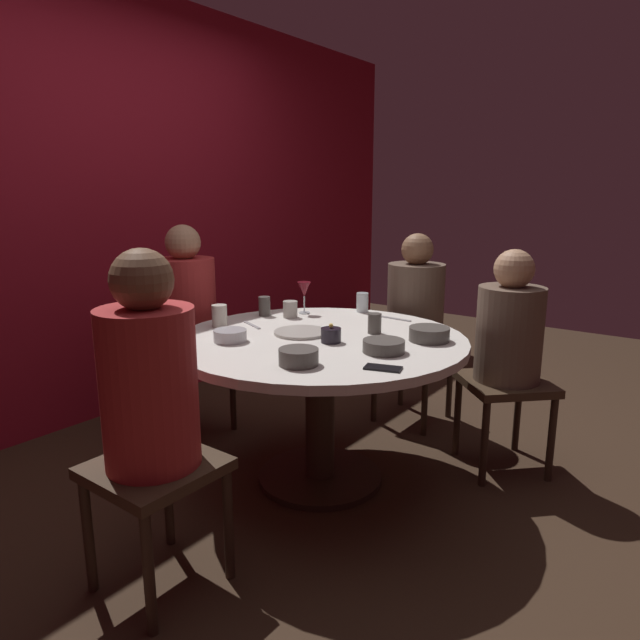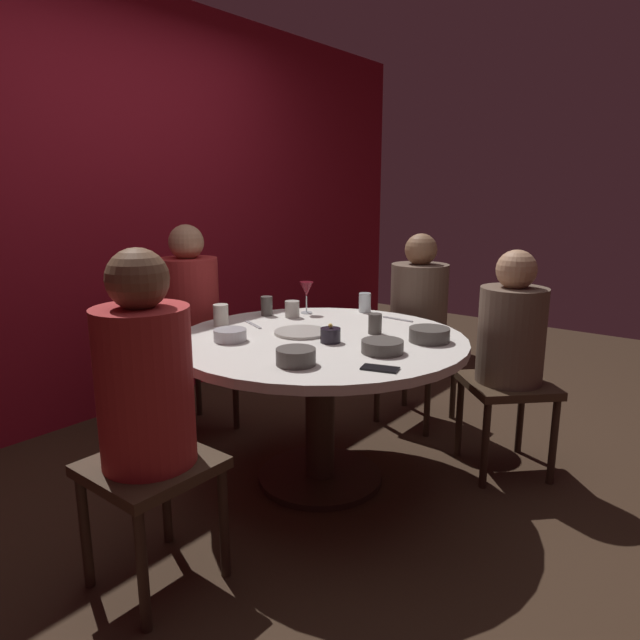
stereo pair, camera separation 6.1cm
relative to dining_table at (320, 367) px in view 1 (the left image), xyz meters
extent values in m
plane|color=#382619|center=(0.00, 0.00, -0.58)|extent=(8.00, 8.00, 0.00)
cube|color=maroon|center=(0.00, 1.64, 0.72)|extent=(6.00, 0.10, 2.60)
cylinder|color=silver|center=(0.00, 0.00, 0.13)|extent=(1.36, 1.36, 0.04)
cylinder|color=#332319|center=(0.00, 0.00, -0.24)|extent=(0.14, 0.14, 0.68)
cylinder|color=#2D2116|center=(0.00, 0.00, -0.56)|extent=(0.60, 0.60, 0.03)
cube|color=#3F2D1E|center=(-0.94, 0.00, -0.13)|extent=(0.40, 0.40, 0.04)
cylinder|color=#B22D2D|center=(-0.94, 0.00, 0.16)|extent=(0.32, 0.32, 0.54)
sphere|color=brown|center=(-0.94, 0.00, 0.53)|extent=(0.20, 0.20, 0.20)
cylinder|color=#332319|center=(-1.11, -0.17, -0.36)|extent=(0.04, 0.04, 0.43)
cylinder|color=#332319|center=(-0.77, -0.17, -0.36)|extent=(0.04, 0.04, 0.43)
cylinder|color=#332319|center=(-1.11, 0.17, -0.36)|extent=(0.04, 0.04, 0.43)
cylinder|color=#332319|center=(-0.77, 0.17, -0.36)|extent=(0.04, 0.04, 0.43)
cube|color=#3F2D1E|center=(0.00, 0.94, -0.13)|extent=(0.40, 0.40, 0.04)
cylinder|color=#B22D2D|center=(0.00, 0.94, 0.17)|extent=(0.33, 0.33, 0.55)
sphere|color=tan|center=(0.00, 0.94, 0.53)|extent=(0.19, 0.19, 0.19)
cylinder|color=#332319|center=(-0.17, 1.11, -0.36)|extent=(0.04, 0.04, 0.43)
cylinder|color=#332319|center=(-0.17, 0.77, -0.36)|extent=(0.04, 0.04, 0.43)
cylinder|color=#332319|center=(0.17, 1.11, -0.36)|extent=(0.04, 0.04, 0.43)
cylinder|color=#332319|center=(0.17, 0.77, -0.36)|extent=(0.04, 0.04, 0.43)
cube|color=#3F2D1E|center=(0.95, 0.00, -0.13)|extent=(0.40, 0.40, 0.04)
cylinder|color=brown|center=(0.95, 0.00, 0.14)|extent=(0.34, 0.34, 0.50)
sphere|color=#8C6647|center=(0.95, 0.00, 0.48)|extent=(0.19, 0.19, 0.19)
cylinder|color=#332319|center=(1.12, 0.17, -0.36)|extent=(0.04, 0.04, 0.43)
cylinder|color=#332319|center=(0.78, 0.17, -0.36)|extent=(0.04, 0.04, 0.43)
cylinder|color=#332319|center=(1.12, -0.17, -0.36)|extent=(0.04, 0.04, 0.43)
cylinder|color=#332319|center=(0.78, -0.17, -0.36)|extent=(0.04, 0.04, 0.43)
cube|color=#3F2D1E|center=(0.66, -0.66, -0.13)|extent=(0.57, 0.57, 0.04)
cylinder|color=brown|center=(0.66, -0.66, 0.13)|extent=(0.45, 0.45, 0.47)
sphere|color=tan|center=(0.66, -0.66, 0.44)|extent=(0.19, 0.19, 0.19)
cylinder|color=#332319|center=(0.90, -0.66, -0.36)|extent=(0.04, 0.04, 0.43)
cylinder|color=#332319|center=(0.66, -0.42, -0.36)|extent=(0.04, 0.04, 0.43)
cylinder|color=#332319|center=(0.66, -0.90, -0.36)|extent=(0.04, 0.04, 0.43)
cylinder|color=#332319|center=(0.42, -0.66, -0.36)|extent=(0.04, 0.04, 0.43)
cylinder|color=black|center=(-0.05, -0.10, 0.18)|extent=(0.09, 0.09, 0.07)
sphere|color=#F9D159|center=(-0.05, -0.10, 0.22)|extent=(0.02, 0.02, 0.02)
cylinder|color=silver|center=(0.37, 0.38, 0.15)|extent=(0.06, 0.06, 0.01)
cylinder|color=silver|center=(0.37, 0.38, 0.20)|extent=(0.01, 0.01, 0.09)
cone|color=maroon|center=(0.37, 0.38, 0.28)|extent=(0.08, 0.08, 0.08)
cylinder|color=#B2ADA3|center=(-0.01, 0.11, 0.15)|extent=(0.26, 0.26, 0.01)
cube|color=black|center=(-0.25, -0.48, 0.15)|extent=(0.11, 0.15, 0.01)
cylinder|color=#B7B7BC|center=(-0.31, 0.27, 0.17)|extent=(0.15, 0.15, 0.05)
cylinder|color=#4C4742|center=(-0.40, -0.19, 0.18)|extent=(0.16, 0.16, 0.06)
cylinder|color=#4C4742|center=(-0.05, -0.37, 0.17)|extent=(0.18, 0.18, 0.05)
cylinder|color=#4C4742|center=(0.24, -0.44, 0.18)|extent=(0.18, 0.18, 0.06)
cylinder|color=#4C4742|center=(0.21, -0.17, 0.19)|extent=(0.06, 0.06, 0.10)
cylinder|color=#B2ADA3|center=(0.24, 0.38, 0.19)|extent=(0.08, 0.08, 0.09)
cylinder|color=#4C4742|center=(0.19, 0.52, 0.20)|extent=(0.06, 0.06, 0.10)
cylinder|color=beige|center=(-0.14, 0.53, 0.20)|extent=(0.08, 0.08, 0.11)
cylinder|color=silver|center=(0.59, 0.15, 0.20)|extent=(0.07, 0.07, 0.11)
cube|color=#B7B7BC|center=(0.54, -0.10, 0.15)|extent=(0.02, 0.18, 0.01)
cube|color=#B7B7BC|center=(-0.03, 0.41, 0.15)|extent=(0.08, 0.17, 0.01)
camera|label=1|loc=(-2.01, -1.51, 0.80)|focal=31.44mm
camera|label=2|loc=(-1.97, -1.56, 0.80)|focal=31.44mm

